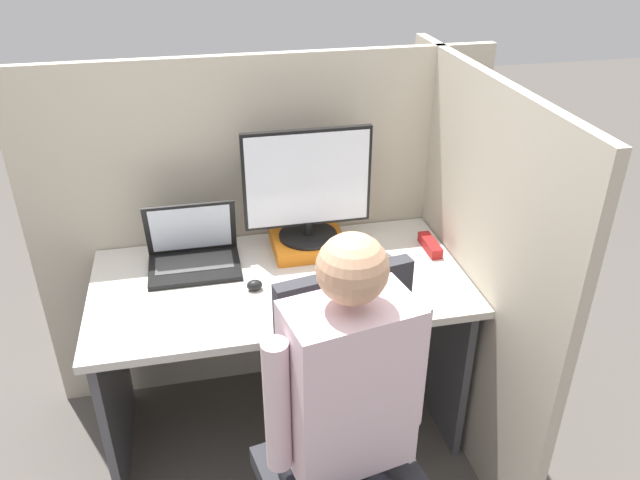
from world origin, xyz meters
TOP-DOWN VIEW (x-y plane):
  - cubicle_panel_back at (0.00, 0.74)m, footprint 1.87×0.05m
  - cubicle_panel_right at (0.71, 0.29)m, footprint 0.04×1.36m
  - desk at (0.00, 0.36)m, footprint 1.37×0.72m
  - paper_box at (0.15, 0.55)m, footprint 0.28×0.25m
  - monitor at (0.15, 0.56)m, footprint 0.49×0.23m
  - laptop at (-0.30, 0.52)m, footprint 0.34×0.24m
  - mouse at (-0.10, 0.31)m, footprint 0.06×0.04m
  - stapler at (0.62, 0.45)m, footprint 0.05×0.16m
  - carrot_toy at (0.33, 0.08)m, footprint 0.04×0.15m
  - office_chair at (0.10, -0.24)m, footprint 0.55×0.59m
  - person at (0.07, -0.40)m, footprint 0.47×0.50m

SIDE VIEW (x-z plane):
  - office_chair at x=0.10m, z-range 0.01..1.04m
  - desk at x=0.00m, z-range 0.18..0.93m
  - cubicle_panel_right at x=0.71m, z-range 0.00..1.48m
  - cubicle_panel_back at x=0.00m, z-range 0.00..1.48m
  - person at x=0.07m, z-range 0.10..1.40m
  - carrot_toy at x=0.33m, z-range 0.75..0.79m
  - mouse at x=-0.10m, z-range 0.75..0.79m
  - stapler at x=0.62m, z-range 0.75..0.79m
  - paper_box at x=0.15m, z-range 0.75..0.80m
  - laptop at x=-0.30m, z-range 0.67..0.92m
  - monitor at x=0.15m, z-range 0.80..1.25m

